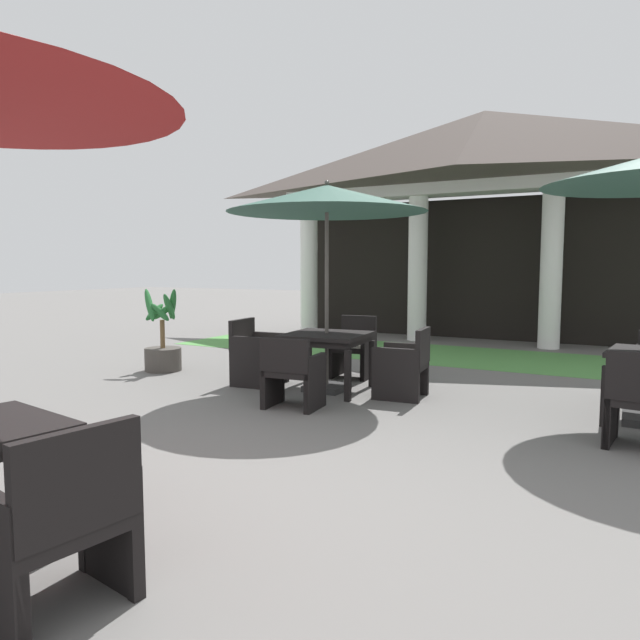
{
  "coord_description": "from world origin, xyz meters",
  "views": [
    {
      "loc": [
        2.68,
        -2.72,
        1.59
      ],
      "look_at": [
        -0.25,
        2.71,
        1.01
      ],
      "focal_mm": 32.25,
      "sensor_mm": 36.0,
      "label": 1
    }
  ],
  "objects_px": {
    "patio_chair_near_foreground_south": "(292,374)",
    "patio_table_near_foreground": "(327,341)",
    "patio_umbrella_near_foreground": "(327,201)",
    "potted_palm_left_edge": "(163,348)",
    "patio_chair_near_foreground_north": "(354,349)",
    "patio_chair_mid_left_east": "(60,525)",
    "patio_chair_near_foreground_west": "(257,353)",
    "patio_chair_near_foreground_east": "(404,366)"
  },
  "relations": [
    {
      "from": "patio_chair_near_foreground_south",
      "to": "patio_table_near_foreground",
      "type": "bearing_deg",
      "value": 90.0
    },
    {
      "from": "patio_umbrella_near_foreground",
      "to": "potted_palm_left_edge",
      "type": "height_order",
      "value": "patio_umbrella_near_foreground"
    },
    {
      "from": "patio_chair_near_foreground_south",
      "to": "potted_palm_left_edge",
      "type": "bearing_deg",
      "value": 154.96
    },
    {
      "from": "patio_chair_near_foreground_south",
      "to": "potted_palm_left_edge",
      "type": "xyz_separation_m",
      "value": [
        -2.94,
        1.06,
        -0.05
      ]
    },
    {
      "from": "patio_chair_near_foreground_north",
      "to": "patio_chair_mid_left_east",
      "type": "height_order",
      "value": "patio_chair_mid_left_east"
    },
    {
      "from": "patio_chair_mid_left_east",
      "to": "patio_chair_near_foreground_west",
      "type": "bearing_deg",
      "value": 34.25
    },
    {
      "from": "patio_chair_near_foreground_east",
      "to": "patio_chair_mid_left_east",
      "type": "height_order",
      "value": "patio_chair_mid_left_east"
    },
    {
      "from": "patio_chair_near_foreground_north",
      "to": "patio_chair_near_foreground_west",
      "type": "bearing_deg",
      "value": 44.98
    },
    {
      "from": "patio_umbrella_near_foreground",
      "to": "patio_chair_near_foreground_west",
      "type": "height_order",
      "value": "patio_umbrella_near_foreground"
    },
    {
      "from": "patio_chair_near_foreground_west",
      "to": "patio_chair_near_foreground_north",
      "type": "bearing_deg",
      "value": 134.98
    },
    {
      "from": "patio_table_near_foreground",
      "to": "patio_chair_near_foreground_east",
      "type": "relative_size",
      "value": 1.26
    },
    {
      "from": "patio_umbrella_near_foreground",
      "to": "patio_chair_mid_left_east",
      "type": "bearing_deg",
      "value": -76.64
    },
    {
      "from": "patio_chair_near_foreground_north",
      "to": "patio_chair_mid_left_east",
      "type": "bearing_deg",
      "value": 96.75
    },
    {
      "from": "patio_umbrella_near_foreground",
      "to": "patio_chair_near_foreground_west",
      "type": "relative_size",
      "value": 3.03
    },
    {
      "from": "patio_table_near_foreground",
      "to": "patio_umbrella_near_foreground",
      "type": "bearing_deg",
      "value": 0.0
    },
    {
      "from": "patio_table_near_foreground",
      "to": "patio_chair_near_foreground_west",
      "type": "bearing_deg",
      "value": -174.78
    },
    {
      "from": "patio_chair_mid_left_east",
      "to": "patio_chair_near_foreground_south",
      "type": "bearing_deg",
      "value": 25.12
    },
    {
      "from": "patio_table_near_foreground",
      "to": "patio_chair_near_foreground_east",
      "type": "xyz_separation_m",
      "value": [
        1.01,
        0.09,
        -0.25
      ]
    },
    {
      "from": "patio_table_near_foreground",
      "to": "patio_umbrella_near_foreground",
      "type": "xyz_separation_m",
      "value": [
        0.0,
        0.0,
        1.76
      ]
    },
    {
      "from": "patio_umbrella_near_foreground",
      "to": "potted_palm_left_edge",
      "type": "relative_size",
      "value": 2.08
    },
    {
      "from": "patio_chair_near_foreground_north",
      "to": "patio_chair_near_foreground_east",
      "type": "xyz_separation_m",
      "value": [
        1.1,
        -0.92,
        -0.01
      ]
    },
    {
      "from": "patio_chair_near_foreground_west",
      "to": "patio_chair_near_foreground_east",
      "type": "bearing_deg",
      "value": 90.0
    },
    {
      "from": "patio_umbrella_near_foreground",
      "to": "patio_chair_near_foreground_north",
      "type": "distance_m",
      "value": 2.24
    },
    {
      "from": "potted_palm_left_edge",
      "to": "patio_umbrella_near_foreground",
      "type": "bearing_deg",
      "value": -1.11
    },
    {
      "from": "patio_chair_near_foreground_north",
      "to": "patio_chair_mid_left_east",
      "type": "xyz_separation_m",
      "value": [
        1.23,
        -5.79,
        0.01
      ]
    },
    {
      "from": "patio_umbrella_near_foreground",
      "to": "patio_chair_near_foreground_north",
      "type": "relative_size",
      "value": 3.06
    },
    {
      "from": "patio_chair_near_foreground_north",
      "to": "patio_chair_mid_left_east",
      "type": "distance_m",
      "value": 5.92
    },
    {
      "from": "patio_chair_near_foreground_east",
      "to": "potted_palm_left_edge",
      "type": "relative_size",
      "value": 0.67
    },
    {
      "from": "patio_chair_near_foreground_west",
      "to": "patio_chair_near_foreground_north",
      "type": "distance_m",
      "value": 1.43
    },
    {
      "from": "patio_chair_near_foreground_south",
      "to": "patio_chair_near_foreground_north",
      "type": "xyz_separation_m",
      "value": [
        -0.18,
        2.01,
        0.01
      ]
    },
    {
      "from": "patio_chair_mid_left_east",
      "to": "patio_table_near_foreground",
      "type": "bearing_deg",
      "value": 23.03
    },
    {
      "from": "patio_chair_near_foreground_west",
      "to": "patio_chair_mid_left_east",
      "type": "distance_m",
      "value": 5.15
    },
    {
      "from": "patio_chair_near_foreground_west",
      "to": "patio_chair_mid_left_east",
      "type": "bearing_deg",
      "value": 19.36
    },
    {
      "from": "patio_table_near_foreground",
      "to": "patio_chair_near_foreground_north",
      "type": "xyz_separation_m",
      "value": [
        -0.09,
        1.01,
        -0.24
      ]
    },
    {
      "from": "patio_chair_near_foreground_west",
      "to": "patio_umbrella_near_foreground",
      "type": "bearing_deg",
      "value": 90.0
    },
    {
      "from": "patio_chair_near_foreground_south",
      "to": "patio_chair_near_foreground_north",
      "type": "height_order",
      "value": "patio_chair_near_foreground_north"
    },
    {
      "from": "patio_table_near_foreground",
      "to": "patio_chair_near_foreground_east",
      "type": "height_order",
      "value": "patio_chair_near_foreground_east"
    },
    {
      "from": "patio_chair_near_foreground_south",
      "to": "patio_chair_near_foreground_west",
      "type": "xyz_separation_m",
      "value": [
        -1.1,
        0.91,
        0.03
      ]
    },
    {
      "from": "patio_umbrella_near_foreground",
      "to": "potted_palm_left_edge",
      "type": "distance_m",
      "value": 3.52
    },
    {
      "from": "patio_chair_near_foreground_west",
      "to": "patio_chair_near_foreground_east",
      "type": "relative_size",
      "value": 1.03
    },
    {
      "from": "patio_table_near_foreground",
      "to": "patio_chair_near_foreground_north",
      "type": "height_order",
      "value": "patio_chair_near_foreground_north"
    },
    {
      "from": "patio_chair_near_foreground_south",
      "to": "potted_palm_left_edge",
      "type": "relative_size",
      "value": 0.63
    }
  ]
}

